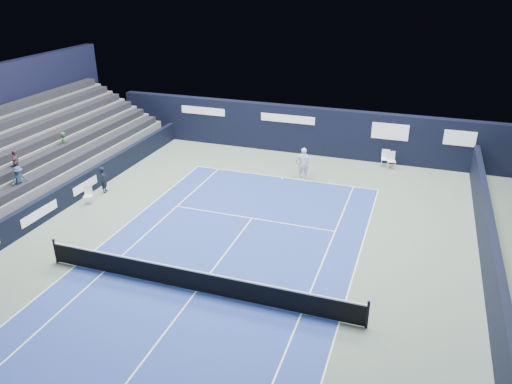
# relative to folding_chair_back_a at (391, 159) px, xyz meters

# --- Properties ---
(ground) EXTENTS (48.00, 48.00, 0.00)m
(ground) POSITION_rel_folding_chair_back_a_xyz_m (-5.79, -13.50, -0.60)
(ground) COLOR #556559
(ground) RESTS_ON ground
(court_surface) EXTENTS (10.97, 23.77, 0.01)m
(court_surface) POSITION_rel_folding_chair_back_a_xyz_m (-5.79, -15.50, -0.60)
(court_surface) COLOR navy
(court_surface) RESTS_ON ground
(enclosure_wall_right) EXTENTS (0.30, 22.00, 1.80)m
(enclosure_wall_right) POSITION_rel_folding_chair_back_a_xyz_m (4.71, -9.50, 0.30)
(enclosure_wall_right) COLOR black
(enclosure_wall_right) RESTS_ON ground
(folding_chair_back_a) EXTENTS (0.58, 0.57, 1.06)m
(folding_chair_back_a) POSITION_rel_folding_chair_back_a_xyz_m (0.00, 0.00, 0.00)
(folding_chair_back_a) COLOR white
(folding_chair_back_a) RESTS_ON ground
(folding_chair_back_b) EXTENTS (0.51, 0.50, 1.05)m
(folding_chair_back_b) POSITION_rel_folding_chair_back_a_xyz_m (-0.37, 0.24, -0.00)
(folding_chair_back_b) COLOR white
(folding_chair_back_b) RESTS_ON ground
(line_judge_chair) EXTENTS (0.54, 0.53, 0.94)m
(line_judge_chair) POSITION_rel_folding_chair_back_a_xyz_m (-14.44, -10.22, -0.07)
(line_judge_chair) COLOR white
(line_judge_chair) RESTS_ON ground
(line_judge) EXTENTS (0.51, 0.62, 1.48)m
(line_judge) POSITION_rel_folding_chair_back_a_xyz_m (-14.44, -8.76, 0.14)
(line_judge) COLOR black
(line_judge) RESTS_ON ground
(court_markings) EXTENTS (11.03, 23.83, 0.00)m
(court_markings) POSITION_rel_folding_chair_back_a_xyz_m (-5.79, -15.50, -0.59)
(court_markings) COLOR white
(court_markings) RESTS_ON court_surface
(tennis_net) EXTENTS (12.90, 0.10, 1.10)m
(tennis_net) POSITION_rel_folding_chair_back_a_xyz_m (-5.79, -15.50, -0.09)
(tennis_net) COLOR black
(tennis_net) RESTS_ON ground
(back_sponsor_wall) EXTENTS (26.00, 0.63, 3.10)m
(back_sponsor_wall) POSITION_rel_folding_chair_back_a_xyz_m (-5.79, 1.00, 0.95)
(back_sponsor_wall) COLOR black
(back_sponsor_wall) RESTS_ON ground
(side_barrier_left) EXTENTS (0.33, 22.00, 1.20)m
(side_barrier_left) POSITION_rel_folding_chair_back_a_xyz_m (-15.29, -9.52, -0.00)
(side_barrier_left) COLOR black
(side_barrier_left) RESTS_ON ground
(spectator_stand) EXTENTS (6.00, 18.00, 6.40)m
(spectator_stand) POSITION_rel_folding_chair_back_a_xyz_m (-19.07, -8.51, 1.35)
(spectator_stand) COLOR #505053
(spectator_stand) RESTS_ON ground
(tennis_player) EXTENTS (0.72, 0.87, 1.83)m
(tennis_player) POSITION_rel_folding_chair_back_a_xyz_m (-4.72, -3.20, 0.31)
(tennis_player) COLOR silver
(tennis_player) RESTS_ON ground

